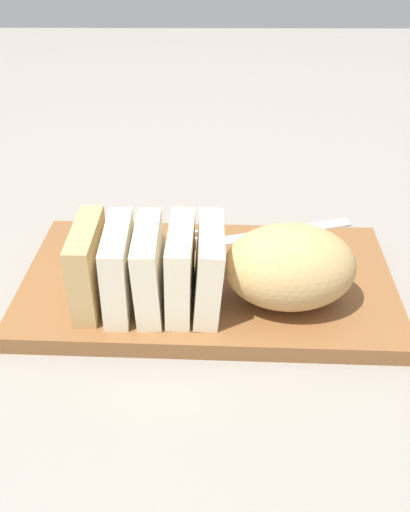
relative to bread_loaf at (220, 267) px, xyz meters
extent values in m
plane|color=gray|center=(0.02, -0.05, -0.07)|extent=(3.00, 3.00, 0.00)
cube|color=brown|center=(0.02, -0.05, -0.06)|extent=(0.47, 0.27, 0.02)
ellipsoid|color=tan|center=(-0.07, 0.00, 0.00)|extent=(0.15, 0.11, 0.10)
cube|color=beige|center=(0.01, 0.00, 0.00)|extent=(0.04, 0.11, 0.10)
cube|color=beige|center=(0.05, 0.00, 0.00)|extent=(0.03, 0.11, 0.10)
cube|color=beige|center=(0.08, 0.00, 0.00)|extent=(0.03, 0.11, 0.10)
cube|color=beige|center=(0.12, 0.00, 0.00)|extent=(0.03, 0.11, 0.10)
cube|color=tan|center=(0.15, 0.00, 0.00)|extent=(0.03, 0.11, 0.10)
cube|color=silver|center=(-0.08, -0.15, -0.05)|extent=(0.22, 0.08, 0.00)
cylinder|color=#593319|center=(0.06, -0.11, -0.04)|extent=(0.07, 0.04, 0.02)
cube|color=silver|center=(0.03, -0.12, -0.04)|extent=(0.03, 0.03, 0.02)
sphere|color=#996633|center=(-0.05, -0.06, -0.05)|extent=(0.01, 0.01, 0.01)
sphere|color=#996633|center=(0.01, 0.00, -0.05)|extent=(0.00, 0.00, 0.00)
camera|label=1|loc=(0.01, 0.53, 0.37)|focal=39.89mm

